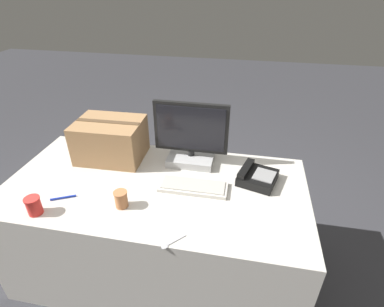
{
  "coord_description": "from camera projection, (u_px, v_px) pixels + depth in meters",
  "views": [
    {
      "loc": [
        0.5,
        -1.36,
        1.82
      ],
      "look_at": [
        0.2,
        0.15,
        0.88
      ],
      "focal_mm": 28.0,
      "sensor_mm": 36.0,
      "label": 1
    }
  ],
  "objects": [
    {
      "name": "paper_cup_right",
      "position": [
        121.0,
        199.0,
        1.6
      ],
      "size": [
        0.07,
        0.07,
        0.1
      ],
      "color": "#BC7547",
      "rests_on": "office_desk"
    },
    {
      "name": "office_desk",
      "position": [
        158.0,
        228.0,
        1.98
      ],
      "size": [
        1.8,
        0.9,
        0.73
      ],
      "color": "beige",
      "rests_on": "ground_plane"
    },
    {
      "name": "ground_plane",
      "position": [
        161.0,
        264.0,
        2.17
      ],
      "size": [
        12.0,
        12.0,
        0.0
      ],
      "primitive_type": "plane",
      "color": "#38383D"
    },
    {
      "name": "paper_cup_left",
      "position": [
        34.0,
        206.0,
        1.55
      ],
      "size": [
        0.08,
        0.08,
        0.1
      ],
      "color": "red",
      "rests_on": "office_desk"
    },
    {
      "name": "monitor",
      "position": [
        191.0,
        140.0,
        1.93
      ],
      "size": [
        0.48,
        0.23,
        0.42
      ],
      "color": "#B7B7B7",
      "rests_on": "office_desk"
    },
    {
      "name": "desk_phone",
      "position": [
        257.0,
        177.0,
        1.8
      ],
      "size": [
        0.26,
        0.26,
        0.08
      ],
      "rotation": [
        0.0,
        0.0,
        -0.28
      ],
      "color": "black",
      "rests_on": "office_desk"
    },
    {
      "name": "pen_marker",
      "position": [
        63.0,
        198.0,
        1.68
      ],
      "size": [
        0.13,
        0.07,
        0.01
      ],
      "rotation": [
        0.0,
        0.0,
        3.61
      ],
      "color": "#1933B2",
      "rests_on": "office_desk"
    },
    {
      "name": "spoon",
      "position": [
        169.0,
        244.0,
        1.4
      ],
      "size": [
        0.1,
        0.11,
        0.0
      ],
      "rotation": [
        0.0,
        0.0,
        3.96
      ],
      "color": "#B2B2B7",
      "rests_on": "office_desk"
    },
    {
      "name": "cardboard_box",
      "position": [
        111.0,
        140.0,
        1.99
      ],
      "size": [
        0.44,
        0.34,
        0.27
      ],
      "rotation": [
        0.0,
        0.0,
        0.03
      ],
      "color": "#9E754C",
      "rests_on": "office_desk"
    },
    {
      "name": "keyboard",
      "position": [
        193.0,
        186.0,
        1.75
      ],
      "size": [
        0.4,
        0.16,
        0.03
      ],
      "rotation": [
        0.0,
        0.0,
        0.01
      ],
      "color": "beige",
      "rests_on": "office_desk"
    }
  ]
}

